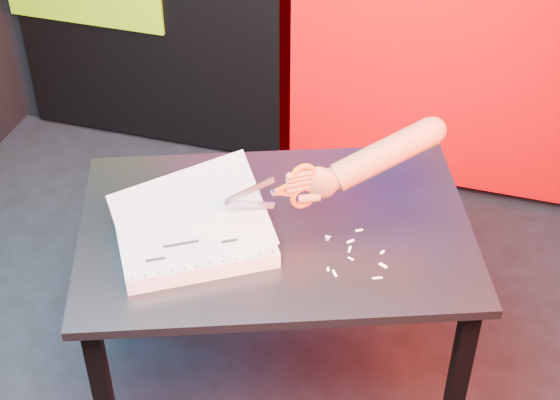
% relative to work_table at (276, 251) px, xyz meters
% --- Properties ---
extents(room, '(3.01, 3.01, 2.71)m').
position_rel_work_table_xyz_m(room, '(-0.22, -0.18, 0.70)').
color(room, black).
rests_on(room, ground).
extents(work_table, '(1.34, 1.12, 0.75)m').
position_rel_work_table_xyz_m(work_table, '(0.00, 0.00, 0.00)').
color(work_table, black).
rests_on(work_table, ground).
extents(printout_stack, '(0.53, 0.49, 0.22)m').
position_rel_work_table_xyz_m(printout_stack, '(-0.20, -0.14, 0.12)').
color(printout_stack, silver).
rests_on(printout_stack, work_table).
extents(scissors, '(0.23, 0.17, 0.16)m').
position_rel_work_table_xyz_m(scissors, '(0.06, 0.01, 0.25)').
color(scissors, silver).
rests_on(scissors, printout_stack).
extents(hand_forearm, '(0.40, 0.30, 0.20)m').
position_rel_work_table_xyz_m(hand_forearm, '(0.25, 0.14, 0.29)').
color(hand_forearm, brown).
rests_on(hand_forearm, work_table).
extents(paper_clippings, '(0.20, 0.22, 0.00)m').
position_rel_work_table_xyz_m(paper_clippings, '(0.25, -0.05, 0.10)').
color(paper_clippings, white).
rests_on(paper_clippings, work_table).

